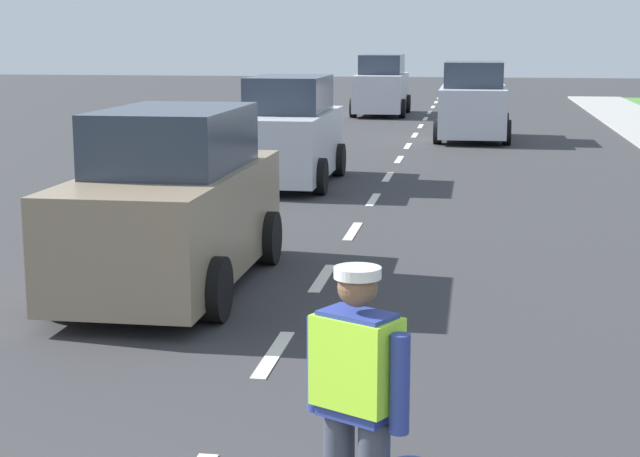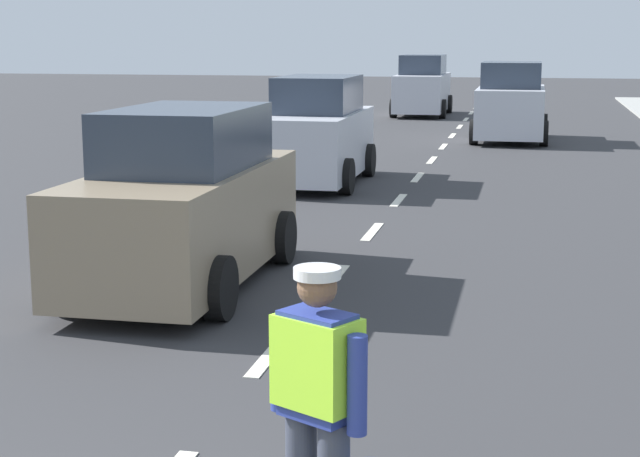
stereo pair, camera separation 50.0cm
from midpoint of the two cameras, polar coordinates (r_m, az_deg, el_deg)
name	(u,v)px [view 1 (the left image)]	position (r m, az deg, el deg)	size (l,w,h in m)	color
ground_plane	(400,158)	(24.26, 3.95, 3.98)	(96.00, 96.00, 0.00)	#333335
lane_center_line	(412,140)	(28.43, 4.69, 4.98)	(0.14, 46.40, 0.01)	silver
road_worker	(361,398)	(5.63, -0.24, -9.58)	(0.74, 0.47, 1.67)	#383D4C
car_oncoming_second	(289,134)	(19.95, -2.49, 5.33)	(1.87, 4.12, 2.11)	silver
car_oncoming_third	(381,87)	(37.51, 3.10, 7.98)	(1.97, 4.27, 2.20)	silver
car_oncoming_lead	(174,205)	(11.83, -9.47, 1.31)	(1.91, 4.36, 2.08)	gray
car_outgoing_far	(473,104)	(28.67, 8.14, 6.98)	(2.06, 3.93, 2.18)	silver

